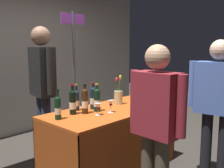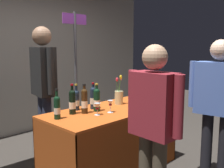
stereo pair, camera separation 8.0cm
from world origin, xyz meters
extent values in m
cube|color=#9E998E|center=(0.00, 2.18, 1.45)|extent=(5.79, 0.12, 2.90)
cube|color=#B74C19|center=(0.00, 0.00, 0.77)|extent=(1.66, 0.76, 0.02)
cube|color=#963E14|center=(0.00, -0.37, 0.38)|extent=(1.66, 0.01, 0.76)
cube|color=#963E14|center=(0.00, 0.37, 0.38)|extent=(1.66, 0.01, 0.76)
cube|color=#963E14|center=(-0.82, 0.00, 0.38)|extent=(0.01, 0.76, 0.76)
cube|color=#963E14|center=(0.82, 0.00, 0.38)|extent=(0.01, 0.76, 0.76)
cylinder|color=#38230F|center=(-0.36, 0.08, 0.90)|extent=(0.07, 0.07, 0.24)
sphere|color=#38230F|center=(-0.36, 0.08, 1.03)|extent=(0.07, 0.07, 0.07)
cylinder|color=#38230F|center=(-0.36, 0.08, 1.06)|extent=(0.03, 0.03, 0.07)
cylinder|color=black|center=(-0.36, 0.08, 1.10)|extent=(0.03, 0.03, 0.02)
cylinder|color=beige|center=(-0.36, 0.08, 0.88)|extent=(0.07, 0.07, 0.08)
cylinder|color=black|center=(-0.70, 0.10, 0.88)|extent=(0.07, 0.07, 0.21)
sphere|color=black|center=(-0.70, 0.10, 0.99)|extent=(0.06, 0.06, 0.06)
cylinder|color=black|center=(-0.70, 0.10, 1.03)|extent=(0.03, 0.03, 0.09)
cylinder|color=black|center=(-0.70, 0.10, 1.09)|extent=(0.03, 0.03, 0.02)
cylinder|color=beige|center=(-0.70, 0.10, 0.87)|extent=(0.07, 0.07, 0.07)
cylinder|color=#192333|center=(-0.33, 0.26, 0.88)|extent=(0.07, 0.07, 0.20)
sphere|color=#192333|center=(-0.33, 0.26, 0.98)|extent=(0.06, 0.06, 0.06)
cylinder|color=#192333|center=(-0.33, 0.26, 1.03)|extent=(0.03, 0.03, 0.09)
cylinder|color=#B7932D|center=(-0.33, 0.26, 1.08)|extent=(0.03, 0.03, 0.02)
cylinder|color=beige|center=(-0.33, 0.26, 0.87)|extent=(0.07, 0.07, 0.06)
cylinder|color=#192333|center=(-0.15, 0.17, 0.89)|extent=(0.07, 0.07, 0.23)
sphere|color=#192333|center=(-0.15, 0.17, 1.01)|extent=(0.07, 0.07, 0.07)
cylinder|color=#192333|center=(-0.15, 0.17, 1.04)|extent=(0.03, 0.03, 0.07)
cylinder|color=maroon|center=(-0.15, 0.17, 1.09)|extent=(0.03, 0.03, 0.02)
cylinder|color=beige|center=(-0.15, 0.17, 0.88)|extent=(0.07, 0.07, 0.07)
cylinder|color=black|center=(-0.47, 0.15, 0.90)|extent=(0.07, 0.07, 0.23)
sphere|color=black|center=(-0.47, 0.15, 1.01)|extent=(0.07, 0.07, 0.07)
cylinder|color=black|center=(-0.47, 0.15, 1.06)|extent=(0.03, 0.03, 0.08)
cylinder|color=maroon|center=(-0.47, 0.15, 1.11)|extent=(0.03, 0.03, 0.02)
cylinder|color=beige|center=(-0.47, 0.15, 0.88)|extent=(0.07, 0.07, 0.07)
cylinder|color=black|center=(-0.20, 0.05, 0.89)|extent=(0.08, 0.08, 0.23)
sphere|color=black|center=(-0.20, 0.05, 1.01)|extent=(0.07, 0.07, 0.07)
cylinder|color=black|center=(-0.20, 0.05, 1.05)|extent=(0.03, 0.03, 0.08)
cylinder|color=#B7932D|center=(-0.20, 0.05, 1.09)|extent=(0.04, 0.04, 0.02)
cylinder|color=beige|center=(-0.20, 0.05, 0.88)|extent=(0.08, 0.08, 0.07)
cylinder|color=silver|center=(-0.31, -0.08, 0.78)|extent=(0.06, 0.06, 0.00)
cylinder|color=silver|center=(-0.31, -0.08, 0.81)|extent=(0.01, 0.01, 0.06)
cone|color=silver|center=(-0.31, -0.08, 0.88)|extent=(0.07, 0.07, 0.07)
cylinder|color=#590C19|center=(-0.31, -0.08, 0.86)|extent=(0.04, 0.04, 0.02)
cylinder|color=silver|center=(-0.13, -0.10, 0.78)|extent=(0.07, 0.07, 0.00)
cylinder|color=silver|center=(-0.13, -0.10, 0.82)|extent=(0.01, 0.01, 0.07)
cone|color=silver|center=(-0.13, -0.10, 0.89)|extent=(0.06, 0.06, 0.06)
cylinder|color=#590C19|center=(-0.13, -0.10, 0.87)|extent=(0.03, 0.03, 0.02)
cylinder|color=tan|center=(0.24, 0.12, 0.87)|extent=(0.11, 0.11, 0.17)
cylinder|color=#38722D|center=(0.23, 0.10, 1.00)|extent=(0.02, 0.05, 0.27)
ellipsoid|color=gold|center=(0.24, 0.08, 1.14)|extent=(0.03, 0.03, 0.05)
cylinder|color=#38722D|center=(0.22, 0.13, 0.98)|extent=(0.02, 0.02, 0.24)
ellipsoid|color=red|center=(0.21, 0.12, 1.10)|extent=(0.03, 0.03, 0.05)
cylinder|color=#38722D|center=(0.24, 0.11, 0.99)|extent=(0.03, 0.05, 0.25)
ellipsoid|color=pink|center=(0.25, 0.09, 1.12)|extent=(0.03, 0.03, 0.05)
cube|color=silver|center=(0.65, -0.06, 0.85)|extent=(0.09, 0.14, 0.13)
cylinder|color=#2D3347|center=(-0.38, 0.95, 0.44)|extent=(0.12, 0.12, 0.88)
cylinder|color=#2D3347|center=(-0.41, 0.79, 0.44)|extent=(0.12, 0.12, 0.88)
cube|color=black|center=(-0.39, 0.87, 1.20)|extent=(0.28, 0.44, 0.63)
sphere|color=#8C664C|center=(-0.39, 0.87, 1.65)|extent=(0.24, 0.24, 0.24)
cylinder|color=black|center=(-0.35, 1.11, 1.22)|extent=(0.08, 0.08, 0.58)
cylinder|color=black|center=(-0.44, 0.62, 1.22)|extent=(0.08, 0.08, 0.58)
cube|color=maroon|center=(-0.39, -0.88, 1.04)|extent=(0.23, 0.40, 0.54)
sphere|color=tan|center=(-0.39, -0.88, 1.43)|extent=(0.21, 0.21, 0.21)
cylinder|color=maroon|center=(-0.40, -1.12, 1.06)|extent=(0.08, 0.08, 0.50)
cylinder|color=maroon|center=(-0.38, -0.63, 1.06)|extent=(0.08, 0.08, 0.50)
cylinder|color=black|center=(0.61, -1.10, 0.40)|extent=(0.12, 0.12, 0.79)
cylinder|color=black|center=(0.58, -0.92, 0.40)|extent=(0.12, 0.12, 0.79)
cube|color=#4C6BB7|center=(0.60, -1.01, 1.08)|extent=(0.29, 0.50, 0.56)
sphere|color=beige|center=(0.60, -1.01, 1.48)|extent=(0.22, 0.22, 0.22)
cylinder|color=#4C6BB7|center=(0.55, -0.73, 1.10)|extent=(0.08, 0.08, 0.52)
cylinder|color=#47474C|center=(0.32, 1.10, 1.02)|extent=(0.04, 0.04, 2.03)
cube|color=#7A3393|center=(0.32, 1.10, 1.93)|extent=(0.44, 0.02, 0.15)
camera|label=1|loc=(-2.20, -2.07, 1.53)|focal=41.72mm
camera|label=2|loc=(-2.15, -2.12, 1.53)|focal=41.72mm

